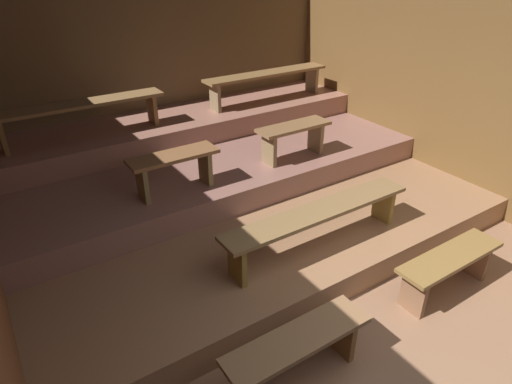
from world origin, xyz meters
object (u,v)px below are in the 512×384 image
at_px(bench_upper_left, 81,109).
at_px(bench_middle_left, 174,165).
at_px(bench_floor_right, 449,264).
at_px(bench_middle_right, 293,134).
at_px(bench_upper_right, 267,78).
at_px(bench_floor_left, 297,348).
at_px(bench_lower_center, 319,217).

bearing_deg(bench_upper_left, bench_middle_left, -68.31).
xyz_separation_m(bench_floor_right, bench_middle_right, (-0.09, 2.21, 0.55)).
height_order(bench_middle_right, bench_upper_right, bench_upper_right).
distance_m(bench_floor_right, bench_middle_right, 2.28).
xyz_separation_m(bench_floor_right, bench_upper_left, (-2.18, 3.56, 0.87)).
bearing_deg(bench_floor_left, bench_middle_right, 53.36).
relative_size(bench_floor_right, bench_middle_right, 1.23).
height_order(bench_lower_center, bench_upper_right, bench_upper_right).
relative_size(bench_floor_left, bench_lower_center, 0.56).
relative_size(bench_floor_left, bench_middle_left, 1.23).
relative_size(bench_middle_left, bench_upper_right, 0.48).
bearing_deg(bench_middle_left, bench_upper_left, 111.69).
height_order(bench_middle_left, bench_upper_left, bench_upper_left).
height_order(bench_floor_right, bench_middle_right, bench_middle_right).
height_order(bench_floor_left, bench_floor_right, same).
height_order(bench_lower_center, bench_middle_right, bench_middle_right).
height_order(bench_upper_left, bench_upper_right, same).
xyz_separation_m(bench_floor_right, bench_middle_left, (-1.64, 2.21, 0.55)).
xyz_separation_m(bench_floor_left, bench_upper_right, (2.18, 3.56, 0.87)).
bearing_deg(bench_upper_left, bench_lower_center, -62.42).
xyz_separation_m(bench_floor_right, bench_lower_center, (-0.79, 0.90, 0.31)).
xyz_separation_m(bench_floor_left, bench_middle_left, (0.09, 2.21, 0.55)).
distance_m(bench_lower_center, bench_upper_left, 3.05).
bearing_deg(bench_middle_left, bench_upper_right, 32.85).
relative_size(bench_floor_right, bench_upper_left, 0.59).
bearing_deg(bench_floor_left, bench_floor_right, 0.00).
height_order(bench_floor_left, bench_middle_left, bench_middle_left).
bearing_deg(bench_upper_right, bench_middle_right, -111.69).
xyz_separation_m(bench_middle_right, bench_upper_left, (-2.09, 1.35, 0.32)).
distance_m(bench_upper_left, bench_upper_right, 2.62).
bearing_deg(bench_floor_right, bench_middle_left, 126.64).
xyz_separation_m(bench_floor_right, bench_upper_right, (0.44, 3.56, 0.87)).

